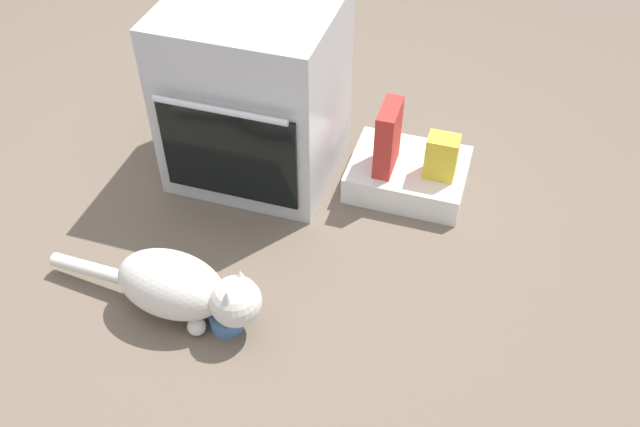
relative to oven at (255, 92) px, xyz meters
name	(u,v)px	position (x,y,z in m)	size (l,w,h in m)	color
ground	(238,244)	(0.09, -0.46, -0.36)	(8.00, 8.00, 0.00)	#6B5B4C
oven	(255,92)	(0.00, 0.00, 0.00)	(0.63, 0.61, 0.73)	#B7BABF
pantry_cabinet	(408,174)	(0.62, 0.05, -0.30)	(0.46, 0.36, 0.12)	white
food_bowl	(227,319)	(0.20, -0.82, -0.33)	(0.12, 0.12, 0.08)	#4C7AB7
cat	(182,288)	(0.04, -0.81, -0.23)	(0.81, 0.25, 0.25)	silver
cereal_box	(388,138)	(0.54, 0.01, -0.10)	(0.07, 0.18, 0.28)	#B72D28
snack_bag	(441,157)	(0.75, 0.02, -0.15)	(0.12, 0.09, 0.18)	yellow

